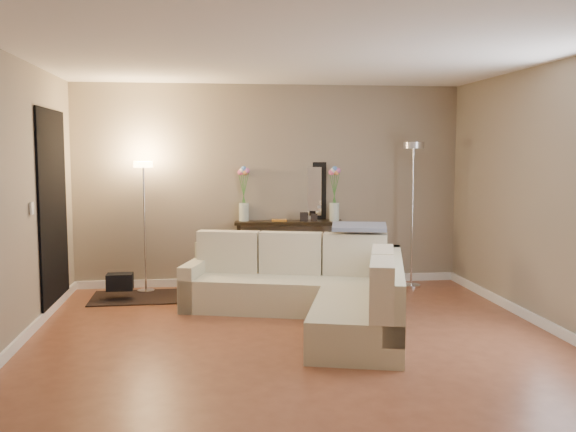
{
  "coord_description": "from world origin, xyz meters",
  "views": [
    {
      "loc": [
        -0.77,
        -5.54,
        1.75
      ],
      "look_at": [
        0.0,
        0.8,
        1.1
      ],
      "focal_mm": 40.0,
      "sensor_mm": 36.0,
      "label": 1
    }
  ],
  "objects": [
    {
      "name": "floor",
      "position": [
        0.0,
        0.0,
        -0.01
      ],
      "size": [
        5.0,
        5.5,
        0.01
      ],
      "primitive_type": "cube",
      "color": "brown",
      "rests_on": "ground"
    },
    {
      "name": "ceiling",
      "position": [
        0.0,
        0.0,
        2.6
      ],
      "size": [
        5.0,
        5.5,
        0.01
      ],
      "primitive_type": "cube",
      "color": "white",
      "rests_on": "ground"
    },
    {
      "name": "wall_back",
      "position": [
        0.0,
        2.76,
        1.3
      ],
      "size": [
        5.0,
        0.02,
        2.6
      ],
      "primitive_type": "cube",
      "color": "gray",
      "rests_on": "ground"
    },
    {
      "name": "wall_front",
      "position": [
        0.0,
        -2.76,
        1.3
      ],
      "size": [
        5.0,
        0.02,
        2.6
      ],
      "primitive_type": "cube",
      "color": "gray",
      "rests_on": "ground"
    },
    {
      "name": "wall_right",
      "position": [
        2.51,
        0.0,
        1.3
      ],
      "size": [
        0.02,
        5.5,
        2.6
      ],
      "primitive_type": "cube",
      "color": "gray",
      "rests_on": "ground"
    },
    {
      "name": "baseboard_back",
      "position": [
        0.0,
        2.73,
        0.05
      ],
      "size": [
        5.0,
        0.03,
        0.1
      ],
      "primitive_type": "cube",
      "color": "white",
      "rests_on": "ground"
    },
    {
      "name": "baseboard_left",
      "position": [
        -2.48,
        0.0,
        0.05
      ],
      "size": [
        0.03,
        5.5,
        0.1
      ],
      "primitive_type": "cube",
      "color": "white",
      "rests_on": "ground"
    },
    {
      "name": "baseboard_right",
      "position": [
        2.48,
        0.0,
        0.05
      ],
      "size": [
        0.03,
        5.5,
        0.1
      ],
      "primitive_type": "cube",
      "color": "white",
      "rests_on": "ground"
    },
    {
      "name": "doorway",
      "position": [
        -2.48,
        1.7,
        1.1
      ],
      "size": [
        0.02,
        1.2,
        2.2
      ],
      "primitive_type": "cube",
      "color": "black",
      "rests_on": "ground"
    },
    {
      "name": "switch_plate",
      "position": [
        -2.48,
        0.85,
        1.2
      ],
      "size": [
        0.02,
        0.08,
        0.12
      ],
      "primitive_type": "cube",
      "color": "white",
      "rests_on": "ground"
    },
    {
      "name": "sectional_sofa",
      "position": [
        0.32,
        0.95,
        0.31
      ],
      "size": [
        2.5,
        2.82,
        0.83
      ],
      "color": "beige",
      "rests_on": "floor"
    },
    {
      "name": "throw_blanket",
      "position": [
        0.88,
        1.41,
        0.91
      ],
      "size": [
        0.66,
        0.47,
        0.08
      ],
      "primitive_type": "cube",
      "rotation": [
        0.1,
        0.0,
        -0.22
      ],
      "color": "gray",
      "rests_on": "sectional_sofa"
    },
    {
      "name": "console_table",
      "position": [
        0.15,
        2.64,
        0.48
      ],
      "size": [
        1.41,
        0.52,
        0.85
      ],
      "color": "black",
      "rests_on": "floor"
    },
    {
      "name": "leaning_mirror",
      "position": [
        0.26,
        2.8,
        1.22
      ],
      "size": [
        0.98,
        0.15,
        0.76
      ],
      "color": "black",
      "rests_on": "console_table"
    },
    {
      "name": "table_decor",
      "position": [
        0.23,
        2.59,
        0.86
      ],
      "size": [
        0.59,
        0.16,
        0.14
      ],
      "color": "orange",
      "rests_on": "console_table"
    },
    {
      "name": "flower_vase_left",
      "position": [
        -0.34,
        2.69,
        1.14
      ],
      "size": [
        0.16,
        0.14,
        0.73
      ],
      "color": "silver",
      "rests_on": "console_table"
    },
    {
      "name": "flower_vase_right",
      "position": [
        0.82,
        2.56,
        1.14
      ],
      "size": [
        0.16,
        0.14,
        0.73
      ],
      "color": "silver",
      "rests_on": "console_table"
    },
    {
      "name": "floor_lamp_lit",
      "position": [
        -1.58,
        2.45,
        1.15
      ],
      "size": [
        0.23,
        0.23,
        1.62
      ],
      "color": "silver",
      "rests_on": "floor"
    },
    {
      "name": "floor_lamp_unlit",
      "position": [
        1.79,
        2.35,
        1.31
      ],
      "size": [
        0.28,
        0.28,
        1.86
      ],
      "color": "silver",
      "rests_on": "floor"
    },
    {
      "name": "charcoal_rug",
      "position": [
        -1.66,
        2.14,
        0.01
      ],
      "size": [
        1.07,
        0.81,
        0.01
      ],
      "primitive_type": "cube",
      "rotation": [
        0.0,
        0.0,
        0.02
      ],
      "color": "black",
      "rests_on": "floor"
    },
    {
      "name": "black_bag",
      "position": [
        -1.84,
        2.06,
        0.22
      ],
      "size": [
        0.3,
        0.22,
        0.19
      ],
      "primitive_type": "cube",
      "rotation": [
        0.0,
        0.0,
        0.02
      ],
      "color": "black",
      "rests_on": "charcoal_rug"
    }
  ]
}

